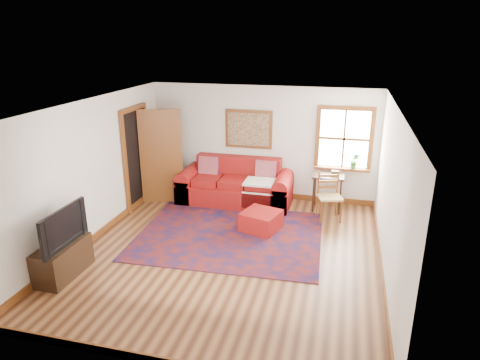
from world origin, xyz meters
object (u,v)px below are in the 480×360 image
(red_leather_sofa, at_px, (236,188))
(side_table, at_px, (328,181))
(red_ottoman, at_px, (261,221))
(ladder_back_chair, at_px, (329,194))
(media_cabinet, at_px, (63,260))

(red_leather_sofa, height_order, side_table, red_leather_sofa)
(red_ottoman, distance_m, ladder_back_chair, 1.51)
(red_leather_sofa, distance_m, side_table, 2.01)
(ladder_back_chair, distance_m, media_cabinet, 4.97)
(red_ottoman, xyz_separation_m, ladder_back_chair, (1.20, 0.86, 0.34))
(side_table, relative_size, media_cabinet, 0.80)
(side_table, bearing_deg, red_ottoman, -130.99)
(red_leather_sofa, distance_m, ladder_back_chair, 2.09)
(red_leather_sofa, bearing_deg, red_ottoman, -57.10)
(red_leather_sofa, height_order, ladder_back_chair, ladder_back_chair)
(media_cabinet, bearing_deg, side_table, 43.95)
(red_leather_sofa, relative_size, media_cabinet, 2.54)
(red_ottoman, bearing_deg, red_leather_sofa, 139.16)
(ladder_back_chair, bearing_deg, red_leather_sofa, 167.99)
(red_leather_sofa, height_order, red_ottoman, red_leather_sofa)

